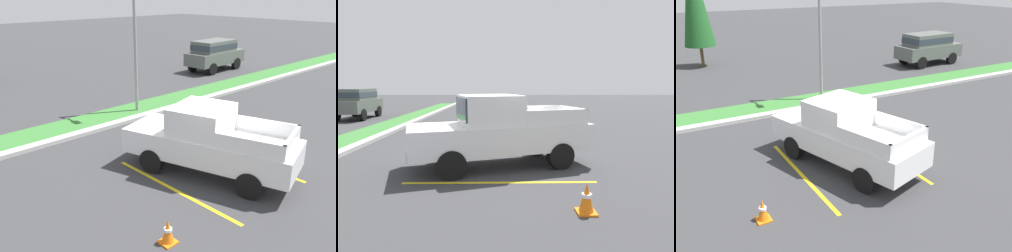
# 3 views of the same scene
# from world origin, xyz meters

# --- Properties ---
(ground_plane) EXTENTS (120.00, 120.00, 0.00)m
(ground_plane) POSITION_xyz_m (0.00, 0.00, 0.00)
(ground_plane) COLOR #38383A
(parking_line_near) EXTENTS (0.12, 4.80, 0.01)m
(parking_line_near) POSITION_xyz_m (-1.70, -0.49, 0.00)
(parking_line_near) COLOR yellow
(parking_line_near) RESTS_ON ground
(parking_line_far) EXTENTS (0.12, 4.80, 0.01)m
(parking_line_far) POSITION_xyz_m (1.40, -0.49, 0.00)
(parking_line_far) COLOR yellow
(parking_line_far) RESTS_ON ground
(curb_strip) EXTENTS (56.00, 0.40, 0.15)m
(curb_strip) POSITION_xyz_m (0.00, 5.00, 0.07)
(curb_strip) COLOR #B2B2AD
(curb_strip) RESTS_ON ground
(grass_median) EXTENTS (56.00, 1.80, 0.06)m
(grass_median) POSITION_xyz_m (0.00, 6.10, 0.03)
(grass_median) COLOR #387533
(grass_median) RESTS_ON ground
(pickup_truck_main) EXTENTS (3.33, 5.54, 2.10)m
(pickup_truck_main) POSITION_xyz_m (-0.17, -0.44, 1.04)
(pickup_truck_main) COLOR black
(pickup_truck_main) RESTS_ON ground
(suv_distant) EXTENTS (4.68, 2.13, 2.10)m
(suv_distant) POSITION_xyz_m (12.08, 9.57, 1.24)
(suv_distant) COLOR black
(suv_distant) RESTS_ON ground
(street_light) EXTENTS (0.24, 1.49, 6.04)m
(street_light) POSITION_xyz_m (2.14, 5.73, 3.56)
(street_light) COLOR gray
(street_light) RESTS_ON ground
(traffic_cone) EXTENTS (0.36, 0.36, 0.60)m
(traffic_cone) POSITION_xyz_m (-3.45, -2.12, 0.29)
(traffic_cone) COLOR orange
(traffic_cone) RESTS_ON ground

